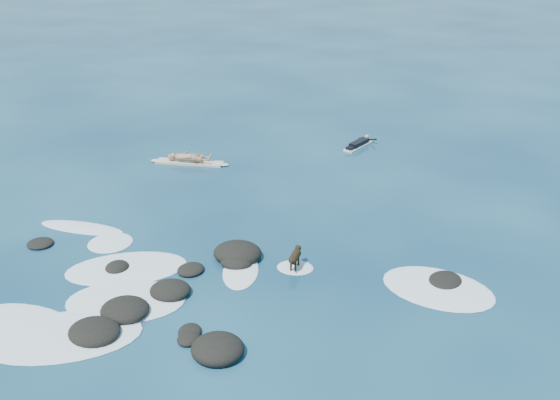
# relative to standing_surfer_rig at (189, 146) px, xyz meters

# --- Properties ---
(ground) EXTENTS (160.00, 160.00, 0.00)m
(ground) POSITION_rel_standing_surfer_rig_xyz_m (3.92, -9.02, -0.77)
(ground) COLOR #0A2642
(ground) RESTS_ON ground
(reef_rocks) EXTENTS (13.72, 7.32, 0.61)m
(reef_rocks) POSITION_rel_standing_surfer_rig_xyz_m (3.76, -10.11, -0.66)
(reef_rocks) COLOR black
(reef_rocks) RESTS_ON ground
(breaking_foam) EXTENTS (15.06, 7.98, 0.12)m
(breaking_foam) POSITION_rel_standing_surfer_rig_xyz_m (2.94, -9.77, -0.76)
(breaking_foam) COLOR white
(breaking_foam) RESTS_ON ground
(standing_surfer_rig) EXTENTS (3.44, 0.69, 1.96)m
(standing_surfer_rig) POSITION_rel_standing_surfer_rig_xyz_m (0.00, 0.00, 0.00)
(standing_surfer_rig) COLOR beige
(standing_surfer_rig) RESTS_ON ground
(paddling_surfer_rig) EXTENTS (1.43, 2.12, 0.38)m
(paddling_surfer_rig) POSITION_rel_standing_surfer_rig_xyz_m (6.94, 3.62, -0.64)
(paddling_surfer_rig) COLOR white
(paddling_surfer_rig) RESTS_ON ground
(dog) EXTENTS (0.31, 1.02, 0.64)m
(dog) POSITION_rel_standing_surfer_rig_xyz_m (5.90, -7.88, -0.35)
(dog) COLOR black
(dog) RESTS_ON ground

